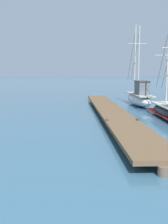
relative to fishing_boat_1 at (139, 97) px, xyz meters
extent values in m
cube|color=brown|center=(-3.85, -5.58, -0.39)|extent=(3.76, 22.97, 0.16)
cylinder|color=brown|center=(-4.83, -16.99, -0.62)|extent=(0.36, 0.36, 0.29)
cylinder|color=brown|center=(-4.44, -12.43, -0.62)|extent=(0.36, 0.36, 0.29)
cylinder|color=brown|center=(-4.05, -7.86, -0.62)|extent=(0.36, 0.36, 0.29)
cylinder|color=brown|center=(-3.65, -3.30, -0.62)|extent=(0.36, 0.36, 0.29)
cylinder|color=brown|center=(-3.26, 1.26, -0.62)|extent=(0.36, 0.36, 0.29)
cylinder|color=brown|center=(-2.87, 5.83, -0.62)|extent=(0.36, 0.36, 0.29)
cube|color=#333338|center=(-5.04, -10.08, -0.27)|extent=(0.14, 0.21, 0.08)
cube|color=#333338|center=(-3.45, -10.21, -0.27)|extent=(0.14, 0.21, 0.08)
cylinder|color=#333338|center=(0.16, -5.52, 3.03)|extent=(0.36, 2.79, 4.00)
cylinder|color=#B2ADA3|center=(0.18, -5.40, 2.69)|extent=(0.11, 0.11, 5.27)
cylinder|color=#B2ADA3|center=(0.18, -5.40, 3.34)|extent=(1.76, 0.27, 0.06)
cylinder|color=#333338|center=(0.34, -3.99, 2.95)|extent=(0.35, 2.72, 3.90)
ellipsoid|color=silver|center=(0.01, 0.14, -0.24)|extent=(2.05, 6.92, 1.05)
cube|color=#B2AD9E|center=(0.01, 0.14, 0.24)|extent=(1.82, 6.23, 0.08)
cube|color=#565B66|center=(-0.07, -0.88, 0.85)|extent=(1.04, 2.02, 1.13)
cube|color=#3D3D42|center=(-0.07, -0.88, 1.44)|extent=(1.12, 2.18, 0.06)
cylinder|color=#B2ADA3|center=(0.04, 0.48, 3.27)|extent=(0.11, 0.11, 5.97)
cylinder|color=#B2ADA3|center=(0.04, 0.48, 4.69)|extent=(1.34, 0.17, 0.06)
cylinder|color=#333338|center=(0.17, 2.09, 3.57)|extent=(0.28, 3.09, 4.41)
cylinder|color=#B2ADA3|center=(0.17, 2.01, 3.43)|extent=(0.11, 0.11, 6.28)
cylinder|color=#B2ADA3|center=(0.17, 2.01, 4.84)|extent=(1.34, 0.17, 0.06)
cylinder|color=#333338|center=(0.31, 3.70, 3.74)|extent=(0.29, 3.25, 4.65)
camera|label=1|loc=(-8.11, -24.51, 2.20)|focal=45.88mm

